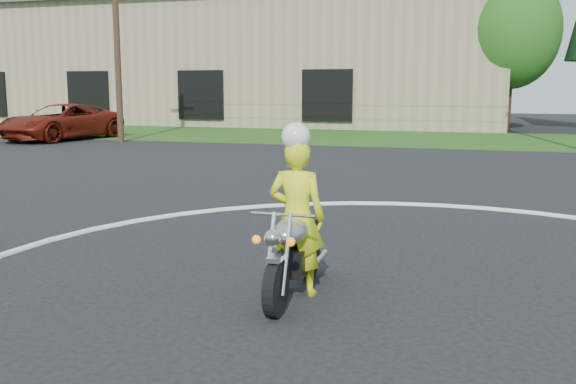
# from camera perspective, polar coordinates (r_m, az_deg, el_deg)

# --- Properties ---
(grass_strip) EXTENTS (120.00, 10.00, 0.02)m
(grass_strip) POSITION_cam_1_polar(r_m,az_deg,el_deg) (31.80, 15.53, 4.51)
(grass_strip) COLOR #1E4714
(grass_strip) RESTS_ON ground
(primary_motorcycle) EXTENTS (0.75, 2.15, 1.13)m
(primary_motorcycle) POSITION_cam_1_polar(r_m,az_deg,el_deg) (7.70, 0.52, -5.40)
(primary_motorcycle) COLOR black
(primary_motorcycle) RESTS_ON ground
(rider_primary_grp) EXTENTS (0.70, 0.46, 2.10)m
(rider_primary_grp) POSITION_cam_1_polar(r_m,az_deg,el_deg) (7.73, 0.78, -1.83)
(rider_primary_grp) COLOR #E5F119
(rider_primary_grp) RESTS_ON ground
(pickup_grp) EXTENTS (3.92, 6.53, 1.70)m
(pickup_grp) POSITION_cam_1_polar(r_m,az_deg,el_deg) (32.43, -19.49, 5.89)
(pickup_grp) COLOR #61150B
(pickup_grp) RESTS_ON ground
(warehouse) EXTENTS (41.00, 17.00, 8.30)m
(warehouse) POSITION_cam_1_polar(r_m,az_deg,el_deg) (48.50, -5.96, 11.26)
(warehouse) COLOR tan
(warehouse) RESTS_ON ground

